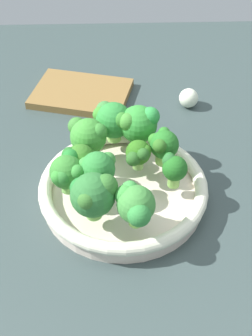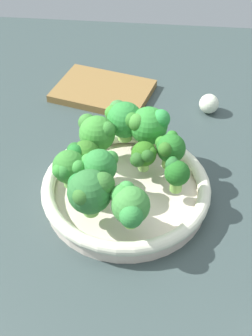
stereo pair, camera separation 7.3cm
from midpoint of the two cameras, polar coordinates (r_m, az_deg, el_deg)
The scene contains 15 objects.
ground_plane at distance 79.89cm, azimuth 1.78°, elevation -3.61°, with size 130.00×130.00×2.50cm, color #354443.
bowl at distance 76.38cm, azimuth 2.73°, elevation -2.85°, with size 28.03×28.03×3.97cm.
broccoli_floret_0 at distance 66.94cm, azimuth -1.43°, elevation -3.03°, with size 7.11×6.71×7.80cm.
broccoli_floret_1 at distance 77.93cm, azimuth -0.97°, elevation 4.31°, with size 6.76×6.38×7.12cm.
broccoli_floret_2 at distance 65.66cm, azimuth 3.61°, elevation -4.77°, with size 5.90×7.27×6.95cm.
broccoli_floret_3 at distance 72.17cm, azimuth 9.15°, elevation -0.69°, with size 4.04×4.36×5.65cm.
broccoli_floret_4 at distance 75.01cm, azimuth 5.00°, elevation 1.50°, with size 4.26×4.76×5.46cm.
broccoli_floret_5 at distance 71.21cm, azimuth -0.44°, elevation 0.01°, with size 5.96×5.54×7.19cm.
broccoli_floret_6 at distance 71.78cm, azimuth -4.23°, elevation -0.16°, with size 5.56×5.68×6.56cm.
broccoli_floret_7 at distance 74.04cm, azimuth -2.59°, elevation 1.54°, with size 5.42×5.09×6.33cm.
broccoli_floret_8 at distance 80.77cm, azimuth 2.08°, elevation 6.02°, with size 6.45×7.15×7.46cm.
broccoli_floret_9 at distance 79.33cm, azimuth 5.50°, elevation 5.19°, with size 7.10×6.64×7.72cm.
broccoli_floret_10 at distance 75.99cm, azimuth 8.22°, elevation 2.28°, with size 5.12×5.23×6.31cm.
cutting_board at distance 101.63cm, azimuth -0.79°, elevation 9.48°, with size 20.23×14.25×1.60cm, color olive.
garlic_bulb at distance 97.67cm, azimuth 12.41°, elevation 7.73°, with size 4.05×4.05×4.05cm, color silver.
Camera 2 is at (-6.83, 54.95, 56.53)cm, focal length 49.04 mm.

